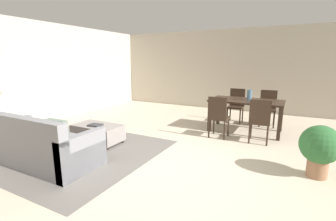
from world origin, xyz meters
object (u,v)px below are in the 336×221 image
Objects in this scene: side_table at (0,125)px; couch at (39,146)px; dining_chair_near_right at (260,119)px; book_on_ottoman at (95,125)px; vase_centerpiece at (249,95)px; dining_chair_far_right at (268,106)px; dining_chair_near_left at (218,115)px; dining_chair_far_left at (236,103)px; ottoman_table at (98,132)px; dining_table at (246,104)px; potted_plant at (320,147)px.

couch is at bearing -4.04° from side_table.
couch is 4.09m from dining_chair_near_right.
book_on_ottoman is (1.47, 1.01, -0.05)m from side_table.
book_on_ottoman is (-2.57, -2.36, -0.48)m from vase_centerpiece.
couch is 4.45m from vase_centerpiece.
dining_chair_far_right reaches higher than side_table.
book_on_ottoman is (0.16, 1.11, 0.10)m from couch.
book_on_ottoman is (-2.92, -3.17, -0.12)m from dining_chair_far_right.
book_on_ottoman is at bearing -132.69° from dining_chair_far_right.
couch is 1.12m from book_on_ottoman.
dining_chair_near_left is 3.54× the size of book_on_ottoman.
dining_chair_far_left is at bearing 61.79° from couch.
dining_chair_near_left is at bearing -117.76° from dining_chair_far_right.
dining_chair_near_right is 1.00× the size of dining_chair_far_right.
ottoman_table is 4.28m from dining_chair_far_right.
dining_chair_far_right is at bearing 63.03° from dining_table.
ottoman_table is 3.92m from potted_plant.
vase_centerpiece is (0.50, 0.81, 0.36)m from dining_chair_near_left.
vase_centerpiece reaches higher than dining_table.
couch is 2.19× the size of dining_chair_far_right.
dining_table is at bearing -63.86° from dining_chair_far_left.
potted_plant is at bearing -70.56° from dining_chair_far_right.
side_table is (-1.45, -1.09, 0.23)m from ottoman_table.
dining_chair_near_left is at bearing 148.83° from potted_plant.
couch is 5.27m from dining_chair_far_right.
dining_chair_far_left reaches higher than book_on_ottoman.
dining_chair_near_left reaches higher than couch.
ottoman_table is 3.84× the size of book_on_ottoman.
ottoman_table is 0.20m from book_on_ottoman.
dining_chair_far_right is at bearing 1.65° from dining_chair_far_left.
ottoman_table is at bearing -152.93° from dining_chair_near_right.
dining_chair_near_left reaches higher than ottoman_table.
potted_plant is (1.80, -1.09, -0.06)m from dining_chair_near_left.
ottoman_table is 1.29× the size of potted_plant.
vase_centerpiece is at bearing 42.64° from book_on_ottoman.
book_on_ottoman is (-2.92, -1.58, -0.12)m from dining_chair_near_right.
dining_chair_near_right is 3.74× the size of vase_centerpiece.
dining_table is at bearing 118.05° from dining_chair_near_right.
couch is 1.32m from side_table.
dining_chair_far_left is at bearing 56.03° from book_on_ottoman.
ottoman_table is at bearing -124.92° from dining_chair_far_left.
dining_chair_far_left is 1.00× the size of dining_chair_far_right.
side_table is at bearing -139.76° from dining_table.
vase_centerpiece is 2.35m from potted_plant.
couch is 7.76× the size of book_on_ottoman.
dining_chair_near_right is 3.54× the size of book_on_ottoman.
side_table reaches higher than ottoman_table.
couch is 8.20× the size of vase_centerpiece.
book_on_ottoman is at bearing -74.32° from ottoman_table.
side_table is 1.79m from book_on_ottoman.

